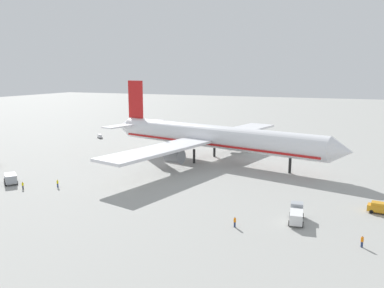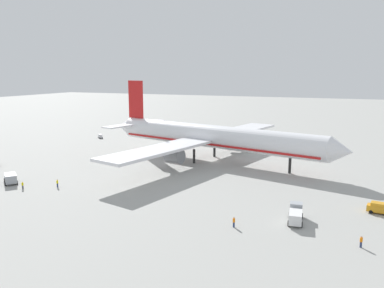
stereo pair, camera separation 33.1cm
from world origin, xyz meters
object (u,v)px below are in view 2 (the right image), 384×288
Objects in this scene: airliner at (210,137)px; service_truck_2 at (296,214)px; traffic_cone_0 at (168,133)px; ground_worker_3 at (361,242)px; ground_worker_5 at (234,222)px; ground_worker_4 at (23,185)px; ground_worker_1 at (57,183)px; baggage_cart_2 at (100,136)px; baggage_cart_0 at (223,132)px; service_van at (381,208)px; service_truck_3 at (11,178)px.

airliner reaches higher than service_truck_2.
service_truck_2 reaches higher than traffic_cone_0.
ground_worker_3 is 3.17× the size of traffic_cone_0.
airliner is 48.94m from ground_worker_5.
ground_worker_4 is (-57.20, -3.50, -0.54)m from service_truck_2.
ground_worker_5 is (-8.96, -6.24, -0.48)m from service_truck_2.
baggage_cart_2 is at bearing 117.55° from ground_worker_1.
airliner is at bearing 127.46° from service_truck_2.
baggage_cart_0 is 93.84m from ground_worker_4.
ground_worker_3 is at bearing -2.47° from ground_worker_4.
ground_worker_1 is at bearing 173.63° from ground_worker_3.
ground_worker_3 is at bearing -48.55° from airliner.
ground_worker_3 is at bearing -102.05° from service_van.
ground_worker_3 is (73.22, -5.18, -0.36)m from service_truck_3.
traffic_cone_0 is at bearing 122.25° from ground_worker_5.
service_truck_3 is 10.14× the size of traffic_cone_0.
ground_worker_1 reaches higher than ground_worker_3.
ground_worker_1 is at bearing -96.10° from baggage_cart_0.
baggage_cart_0 is at bearing 83.90° from ground_worker_1.
service_truck_2 is at bearing 147.59° from ground_worker_3.
service_truck_2 is 3.69× the size of ground_worker_1.
baggage_cart_0 is 1.80× the size of ground_worker_1.
ground_worker_5 is 3.14× the size of traffic_cone_0.
baggage_cart_0 is at bearing 31.00° from traffic_cone_0.
baggage_cart_0 is 1.82× the size of ground_worker_3.
baggage_cart_2 is 111.81m from ground_worker_3.
service_truck_2 is 11.96m from ground_worker_3.
service_van reaches higher than traffic_cone_0.
service_truck_2 reaches higher than service_truck_3.
airliner is 43.96m from ground_worker_1.
ground_worker_3 is 1.01× the size of ground_worker_5.
ground_worker_1 is 1.02× the size of ground_worker_5.
service_truck_3 is at bearing -91.15° from traffic_cone_0.
ground_worker_4 is (-67.29, 2.90, -0.06)m from ground_worker_3.
traffic_cone_0 is at bearing 138.10° from service_van.
ground_worker_4 reaches higher than baggage_cart_0.
service_van is at bearing 8.14° from service_truck_3.
ground_worker_3 is at bearing -32.41° from service_truck_2.
traffic_cone_0 is (1.58, 78.35, -0.97)m from service_truck_3.
airliner is at bearing -76.12° from baggage_cart_0.
ground_worker_4 is at bearing -169.40° from service_van.
airliner is 136.85× the size of traffic_cone_0.
service_van is 71.97m from ground_worker_4.
service_truck_2 reaches higher than ground_worker_3.
ground_worker_1 is at bearing -120.49° from airliner.
airliner is 42.72× the size of ground_worker_1.
service_truck_3 reaches higher than service_van.
airliner is at bearing 55.86° from ground_worker_4.
baggage_cart_0 is (-55.25, 79.31, -0.77)m from service_van.
service_van is 2.99× the size of ground_worker_4.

